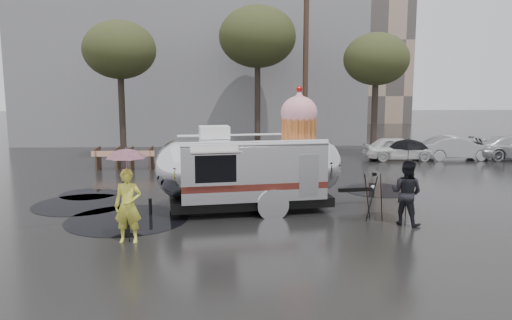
{
  "coord_description": "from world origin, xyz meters",
  "views": [
    {
      "loc": [
        -1.36,
        -12.71,
        3.84
      ],
      "look_at": [
        -0.67,
        2.27,
        1.55
      ],
      "focal_mm": 35.0,
      "sensor_mm": 36.0,
      "label": 1
    }
  ],
  "objects_px": {
    "person_left": "(128,206)",
    "tripod": "(374,193)",
    "person_right": "(406,193)",
    "airstream_trailer": "(252,166)"
  },
  "relations": [
    {
      "from": "tripod",
      "to": "person_right",
      "type": "bearing_deg",
      "value": -37.59
    },
    {
      "from": "airstream_trailer",
      "to": "person_right",
      "type": "xyz_separation_m",
      "value": [
        4.14,
        -1.86,
        -0.47
      ]
    },
    {
      "from": "person_left",
      "to": "person_right",
      "type": "height_order",
      "value": "person_left"
    },
    {
      "from": "person_left",
      "to": "tripod",
      "type": "distance_m",
      "value": 6.76
    },
    {
      "from": "airstream_trailer",
      "to": "person_right",
      "type": "distance_m",
      "value": 4.57
    },
    {
      "from": "person_right",
      "to": "tripod",
      "type": "bearing_deg",
      "value": 4.52
    },
    {
      "from": "person_right",
      "to": "person_left",
      "type": "bearing_deg",
      "value": 48.7
    },
    {
      "from": "person_left",
      "to": "person_right",
      "type": "distance_m",
      "value": 7.39
    },
    {
      "from": "person_right",
      "to": "airstream_trailer",
      "type": "bearing_deg",
      "value": 15.14
    },
    {
      "from": "person_left",
      "to": "tripod",
      "type": "relative_size",
      "value": 1.32
    }
  ]
}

